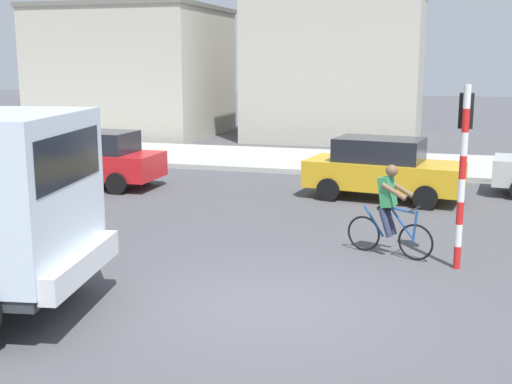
{
  "coord_description": "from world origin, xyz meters",
  "views": [
    {
      "loc": [
        2.37,
        -8.95,
        3.61
      ],
      "look_at": [
        -0.93,
        2.5,
        1.2
      ],
      "focal_mm": 46.17,
      "sensor_mm": 36.0,
      "label": 1
    }
  ],
  "objects_px": {
    "traffic_light_pole": "(464,151)",
    "car_far_side": "(383,168)",
    "cyclist": "(389,210)",
    "car_white_mid": "(92,158)"
  },
  "relations": [
    {
      "from": "traffic_light_pole",
      "to": "car_far_side",
      "type": "height_order",
      "value": "traffic_light_pole"
    },
    {
      "from": "traffic_light_pole",
      "to": "car_far_side",
      "type": "xyz_separation_m",
      "value": [
        -1.84,
        5.53,
        -1.25
      ]
    },
    {
      "from": "cyclist",
      "to": "car_far_side",
      "type": "relative_size",
      "value": 0.41
    },
    {
      "from": "cyclist",
      "to": "car_far_side",
      "type": "height_order",
      "value": "cyclist"
    },
    {
      "from": "cyclist",
      "to": "car_far_side",
      "type": "xyz_separation_m",
      "value": [
        -0.6,
        5.13,
        -0.05
      ]
    },
    {
      "from": "traffic_light_pole",
      "to": "car_white_mid",
      "type": "bearing_deg",
      "value": 153.63
    },
    {
      "from": "cyclist",
      "to": "car_far_side",
      "type": "bearing_deg",
      "value": 96.72
    },
    {
      "from": "traffic_light_pole",
      "to": "car_white_mid",
      "type": "distance_m",
      "value": 11.25
    },
    {
      "from": "traffic_light_pole",
      "to": "car_white_mid",
      "type": "height_order",
      "value": "traffic_light_pole"
    },
    {
      "from": "cyclist",
      "to": "traffic_light_pole",
      "type": "height_order",
      "value": "traffic_light_pole"
    }
  ]
}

